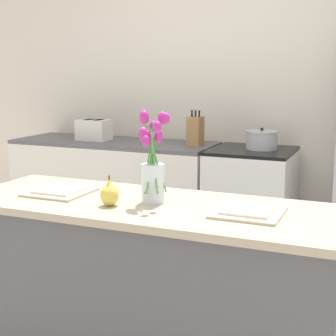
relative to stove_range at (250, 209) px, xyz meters
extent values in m
cube|color=silver|center=(-0.10, 0.40, 0.89)|extent=(5.20, 0.08, 2.70)
cube|color=#4C4C51|center=(-0.10, -1.60, -0.03)|extent=(1.76, 0.62, 0.85)
cube|color=tan|center=(-0.10, -1.60, 0.41)|extent=(1.80, 0.66, 0.03)
cube|color=silver|center=(-1.16, 0.00, -0.01)|extent=(1.68, 0.60, 0.88)
cube|color=#515156|center=(-1.16, 0.00, 0.44)|extent=(1.68, 0.60, 0.03)
cube|color=silver|center=(0.00, 0.00, -0.01)|extent=(0.60, 0.60, 0.89)
cube|color=black|center=(0.00, 0.00, 0.45)|extent=(0.60, 0.60, 0.02)
cube|color=black|center=(0.00, -0.30, -0.05)|extent=(0.42, 0.01, 0.29)
cylinder|color=silver|center=(-0.08, -1.58, 0.52)|extent=(0.11, 0.11, 0.18)
cylinder|color=#4C9342|center=(-0.07, -1.58, 0.64)|extent=(0.11, 0.02, 0.32)
ellipsoid|color=#B22889|center=(-0.01, -1.57, 0.82)|extent=(0.03, 0.03, 0.05)
cylinder|color=#4C9342|center=(-0.07, -1.57, 0.59)|extent=(0.03, 0.03, 0.24)
ellipsoid|color=#B22889|center=(-0.06, -1.56, 0.73)|extent=(0.04, 0.04, 0.06)
cylinder|color=#4C9342|center=(-0.07, -1.56, 0.63)|extent=(0.04, 0.10, 0.32)
ellipsoid|color=#B22889|center=(-0.06, -1.52, 0.81)|extent=(0.04, 0.04, 0.06)
cylinder|color=#4C9342|center=(-0.08, -1.57, 0.62)|extent=(0.04, 0.10, 0.28)
ellipsoid|color=#B22889|center=(-0.10, -1.52, 0.77)|extent=(0.04, 0.04, 0.06)
cylinder|color=#4C9342|center=(-0.10, -1.58, 0.63)|extent=(0.06, 0.02, 0.32)
ellipsoid|color=#B22889|center=(-0.12, -1.57, 0.82)|extent=(0.04, 0.04, 0.07)
cylinder|color=#4C9342|center=(-0.09, -1.58, 0.59)|extent=(0.04, 0.02, 0.23)
ellipsoid|color=#B22889|center=(-0.10, -1.59, 0.73)|extent=(0.05, 0.05, 0.07)
cylinder|color=#4C9342|center=(-0.09, -1.60, 0.60)|extent=(0.03, 0.07, 0.26)
ellipsoid|color=#B22889|center=(-0.10, -1.63, 0.75)|extent=(0.04, 0.04, 0.06)
cylinder|color=#4C9342|center=(-0.08, -1.60, 0.59)|extent=(0.01, 0.10, 0.23)
ellipsoid|color=#B22889|center=(-0.08, -1.65, 0.72)|extent=(0.03, 0.03, 0.05)
cylinder|color=#4C9342|center=(-0.07, -1.59, 0.63)|extent=(0.08, 0.10, 0.29)
ellipsoid|color=#B22889|center=(-0.03, -1.64, 0.79)|extent=(0.03, 0.03, 0.05)
ellipsoid|color=#E5CC4C|center=(-0.23, -1.71, 0.47)|extent=(0.09, 0.09, 0.10)
cone|color=#E5CC4C|center=(-0.23, -1.71, 0.53)|extent=(0.05, 0.05, 0.04)
cylinder|color=brown|center=(-0.23, -1.71, 0.56)|extent=(0.01, 0.01, 0.02)
cube|color=beige|center=(-0.58, -1.60, 0.43)|extent=(0.29, 0.29, 0.01)
cube|color=silver|center=(-0.58, -1.60, 0.44)|extent=(0.21, 0.21, 0.01)
cube|color=beige|center=(0.38, -1.60, 0.43)|extent=(0.29, 0.29, 0.01)
cube|color=silver|center=(0.38, -1.60, 0.44)|extent=(0.21, 0.21, 0.01)
cube|color=silver|center=(-1.33, -0.02, 0.54)|extent=(0.26, 0.18, 0.17)
cube|color=black|center=(-1.38, -0.02, 0.63)|extent=(0.05, 0.11, 0.01)
cube|color=black|center=(-1.29, -0.02, 0.63)|extent=(0.05, 0.11, 0.01)
cube|color=black|center=(-1.47, -0.02, 0.57)|extent=(0.02, 0.02, 0.02)
cylinder|color=#B2B5B7|center=(0.06, 0.04, 0.52)|extent=(0.23, 0.23, 0.12)
cylinder|color=#B2B5B7|center=(0.06, 0.04, 0.59)|extent=(0.24, 0.24, 0.01)
sphere|color=black|center=(0.06, 0.04, 0.60)|extent=(0.02, 0.02, 0.02)
cube|color=#A37547|center=(-0.46, 0.04, 0.57)|extent=(0.10, 0.14, 0.22)
cylinder|color=black|center=(-0.49, 0.04, 0.70)|extent=(0.01, 0.01, 0.05)
cylinder|color=black|center=(-0.46, 0.04, 0.70)|extent=(0.01, 0.01, 0.05)
cylinder|color=black|center=(-0.43, 0.04, 0.70)|extent=(0.01, 0.01, 0.05)
camera|label=1|loc=(0.89, -3.68, 1.03)|focal=55.00mm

